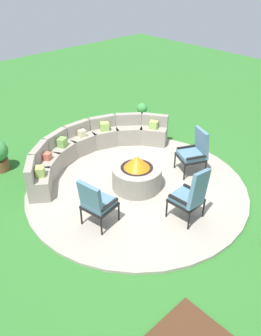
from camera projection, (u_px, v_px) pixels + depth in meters
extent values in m
plane|color=#2D6B28|center=(137.00, 188.00, 7.71)|extent=(24.00, 24.00, 0.00)
cylinder|color=#9E9384|center=(137.00, 187.00, 7.69)|extent=(4.90, 4.90, 0.06)
cylinder|color=gray|center=(137.00, 177.00, 7.54)|extent=(1.10, 1.10, 0.50)
cylinder|color=black|center=(137.00, 169.00, 7.42)|extent=(0.71, 0.71, 0.06)
cone|color=orange|center=(137.00, 162.00, 7.33)|extent=(0.57, 0.57, 0.28)
cube|color=gray|center=(154.00, 135.00, 9.27)|extent=(0.75, 0.82, 0.47)
cube|color=gray|center=(155.00, 120.00, 9.18)|extent=(0.51, 0.67, 0.31)
cube|color=gray|center=(129.00, 134.00, 9.31)|extent=(0.82, 0.78, 0.47)
cube|color=gray|center=(128.00, 119.00, 9.22)|extent=(0.64, 0.55, 0.31)
cube|color=gray|center=(105.00, 137.00, 9.17)|extent=(0.80, 0.66, 0.47)
cube|color=gray|center=(102.00, 122.00, 9.07)|extent=(0.70, 0.39, 0.31)
cube|color=gray|center=(82.00, 144.00, 8.86)|extent=(0.70, 0.47, 0.47)
cube|color=gray|center=(77.00, 128.00, 8.74)|extent=(0.69, 0.18, 0.31)
cube|color=gray|center=(62.00, 154.00, 8.42)|extent=(0.79, 0.63, 0.47)
cube|color=gray|center=(56.00, 139.00, 8.27)|extent=(0.71, 0.36, 0.31)
cube|color=gray|center=(47.00, 168.00, 7.89)|extent=(0.82, 0.77, 0.47)
cube|color=gray|center=(39.00, 152.00, 7.70)|extent=(0.65, 0.53, 0.31)
cube|color=gray|center=(40.00, 185.00, 7.32)|extent=(0.77, 0.82, 0.47)
cube|color=gray|center=(30.00, 170.00, 7.09)|extent=(0.53, 0.65, 0.31)
cube|color=#93B756|center=(154.00, 125.00, 9.05)|extent=(0.25, 0.26, 0.21)
cube|color=beige|center=(82.00, 133.00, 8.66)|extent=(0.19, 0.16, 0.17)
cube|color=#BC5B47|center=(48.00, 156.00, 7.71)|extent=(0.20, 0.19, 0.16)
cube|color=#93B756|center=(105.00, 126.00, 8.95)|extent=(0.28, 0.27, 0.22)
cube|color=#93B756|center=(40.00, 171.00, 7.14)|extent=(0.27, 0.27, 0.21)
cube|color=#70A34C|center=(62.00, 142.00, 8.22)|extent=(0.27, 0.26, 0.21)
cylinder|color=black|center=(99.00, 203.00, 6.87)|extent=(0.04, 0.04, 0.38)
cylinder|color=black|center=(119.00, 212.00, 6.61)|extent=(0.04, 0.04, 0.38)
cylinder|color=black|center=(81.00, 216.00, 6.52)|extent=(0.04, 0.04, 0.38)
cylinder|color=black|center=(101.00, 227.00, 6.27)|extent=(0.04, 0.04, 0.38)
cube|color=black|center=(100.00, 206.00, 6.45)|extent=(0.63, 0.63, 0.05)
cube|color=slate|center=(99.00, 203.00, 6.41)|extent=(0.58, 0.58, 0.09)
cube|color=slate|center=(90.00, 198.00, 6.12)|extent=(0.24, 0.53, 0.62)
cube|color=black|center=(90.00, 195.00, 6.50)|extent=(0.47, 0.13, 0.04)
cube|color=black|center=(109.00, 205.00, 6.26)|extent=(0.47, 0.13, 0.04)
cylinder|color=black|center=(167.00, 209.00, 6.70)|extent=(0.04, 0.04, 0.38)
cylinder|color=black|center=(182.00, 198.00, 7.00)|extent=(0.04, 0.04, 0.38)
cylinder|color=black|center=(189.00, 221.00, 6.40)|extent=(0.04, 0.04, 0.38)
cylinder|color=black|center=(204.00, 209.00, 6.70)|extent=(0.04, 0.04, 0.38)
cube|color=black|center=(186.00, 200.00, 6.58)|extent=(0.56, 0.59, 0.05)
cube|color=slate|center=(186.00, 197.00, 6.55)|extent=(0.51, 0.54, 0.09)
cube|color=slate|center=(199.00, 189.00, 6.24)|extent=(0.61, 0.12, 0.79)
cube|color=black|center=(179.00, 200.00, 6.37)|extent=(0.07, 0.48, 0.04)
cube|color=black|center=(194.00, 189.00, 6.65)|extent=(0.07, 0.48, 0.04)
cylinder|color=black|center=(184.00, 173.00, 7.79)|extent=(0.04, 0.04, 0.38)
cylinder|color=black|center=(175.00, 161.00, 8.22)|extent=(0.04, 0.04, 0.38)
cylinder|color=black|center=(205.00, 169.00, 7.92)|extent=(0.04, 0.04, 0.38)
cylinder|color=black|center=(195.00, 158.00, 8.36)|extent=(0.04, 0.04, 0.38)
cube|color=black|center=(191.00, 157.00, 7.96)|extent=(0.76, 0.77, 0.05)
cube|color=slate|center=(191.00, 155.00, 7.92)|extent=(0.70, 0.70, 0.09)
cube|color=slate|center=(202.00, 143.00, 7.83)|extent=(0.34, 0.56, 0.67)
cube|color=black|center=(196.00, 158.00, 7.68)|extent=(0.46, 0.26, 0.04)
cube|color=black|center=(186.00, 147.00, 8.09)|extent=(0.46, 0.26, 0.04)
cylinder|color=brown|center=(0.00, 165.00, 8.30)|extent=(0.44, 0.44, 0.28)
cylinder|color=brown|center=(142.00, 116.00, 10.74)|extent=(0.24, 0.24, 0.26)
sphere|color=#3D8E42|center=(142.00, 108.00, 10.59)|extent=(0.33, 0.33, 0.33)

